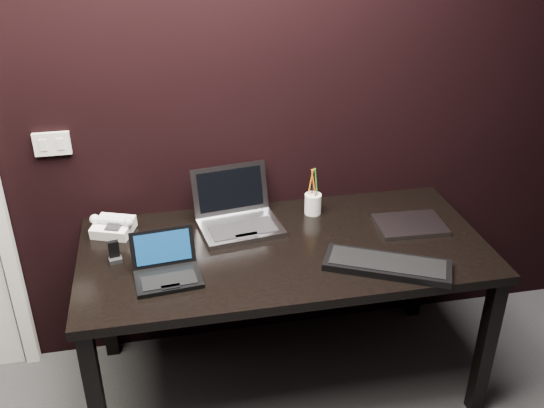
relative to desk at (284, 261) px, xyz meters
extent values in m
plane|color=black|center=(-0.30, 0.40, 0.64)|extent=(4.00, 0.00, 4.00)
cube|color=silver|center=(-0.92, 0.39, 0.46)|extent=(0.15, 0.02, 0.10)
cube|color=silver|center=(-0.95, 0.38, 0.46)|extent=(0.03, 0.01, 0.05)
cube|color=silver|center=(-0.88, 0.38, 0.46)|extent=(0.03, 0.01, 0.05)
cube|color=black|center=(0.00, 0.00, 0.06)|extent=(1.70, 0.80, 0.04)
cube|color=black|center=(-0.80, -0.35, -0.31)|extent=(0.06, 0.06, 0.70)
cube|color=black|center=(0.80, -0.35, -0.31)|extent=(0.06, 0.06, 0.70)
cube|color=black|center=(-0.80, 0.35, -0.31)|extent=(0.06, 0.06, 0.70)
cube|color=black|center=(0.80, 0.35, -0.31)|extent=(0.06, 0.06, 0.70)
cube|color=black|center=(-0.49, -0.16, 0.09)|extent=(0.26, 0.20, 0.02)
cube|color=black|center=(-0.49, -0.18, 0.10)|extent=(0.21, 0.11, 0.00)
cube|color=black|center=(-0.48, -0.23, 0.10)|extent=(0.07, 0.03, 0.00)
cube|color=black|center=(-0.50, -0.05, 0.17)|extent=(0.25, 0.08, 0.14)
cube|color=#0A2950|center=(-0.50, -0.06, 0.17)|extent=(0.22, 0.06, 0.12)
cube|color=#98979C|center=(-0.16, 0.17, 0.09)|extent=(0.38, 0.30, 0.02)
cube|color=black|center=(-0.16, 0.14, 0.10)|extent=(0.30, 0.18, 0.00)
cube|color=gray|center=(-0.15, 0.07, 0.10)|extent=(0.10, 0.05, 0.00)
cube|color=#A0A1A6|center=(-0.18, 0.32, 0.21)|extent=(0.35, 0.11, 0.22)
cube|color=black|center=(-0.18, 0.31, 0.21)|extent=(0.30, 0.09, 0.17)
cube|color=black|center=(0.36, -0.24, 0.09)|extent=(0.52, 0.37, 0.03)
cube|color=black|center=(0.36, -0.24, 0.11)|extent=(0.46, 0.32, 0.00)
cube|color=#99999E|center=(0.58, 0.05, 0.09)|extent=(0.31, 0.23, 0.02)
cube|color=white|center=(-0.71, 0.25, 0.10)|extent=(0.20, 0.20, 0.07)
cylinder|color=silver|center=(-0.71, 0.24, 0.14)|extent=(0.15, 0.08, 0.03)
sphere|color=white|center=(-0.78, 0.27, 0.14)|extent=(0.06, 0.06, 0.04)
sphere|color=silver|center=(-0.64, 0.21, 0.14)|extent=(0.06, 0.06, 0.04)
cube|color=black|center=(-0.70, 0.20, 0.13)|extent=(0.07, 0.06, 0.01)
cube|color=black|center=(-0.70, 0.03, 0.12)|extent=(0.05, 0.03, 0.09)
cube|color=black|center=(-0.69, 0.01, 0.09)|extent=(0.06, 0.05, 0.02)
cylinder|color=white|center=(0.19, 0.25, 0.13)|extent=(0.10, 0.10, 0.10)
cylinder|color=orange|center=(0.18, 0.26, 0.23)|extent=(0.02, 0.02, 0.14)
cylinder|color=#238125|center=(0.20, 0.25, 0.23)|extent=(0.02, 0.02, 0.14)
cylinder|color=black|center=(0.19, 0.27, 0.23)|extent=(0.01, 0.01, 0.14)
cylinder|color=#D84414|center=(0.19, 0.24, 0.23)|extent=(0.03, 0.03, 0.14)
camera|label=1|loc=(-0.48, -2.11, 1.43)|focal=40.00mm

